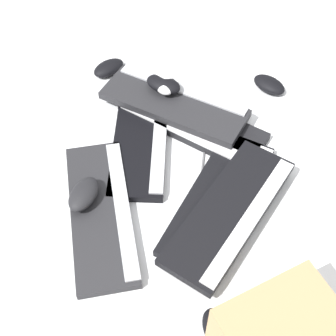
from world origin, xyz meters
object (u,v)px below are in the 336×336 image
at_px(mouse_1, 139,88).
at_px(mouse_2, 84,194).
at_px(keyboard_5, 231,211).
at_px(keyboard_1, 102,212).
at_px(keyboard_2, 219,199).
at_px(mouse_5, 109,68).
at_px(mouse_3, 270,85).
at_px(keyboard_4, 174,103).
at_px(mouse_6, 164,82).
at_px(mouse_4, 220,332).
at_px(keyboard_3, 192,123).
at_px(mouse_0, 163,84).
at_px(keyboard_0, 142,137).

distance_m(mouse_1, mouse_2, 0.45).
bearing_deg(keyboard_5, keyboard_1, 35.27).
bearing_deg(mouse_1, keyboard_2, 164.70).
distance_m(keyboard_5, mouse_5, 0.67).
relative_size(keyboard_5, mouse_3, 4.10).
relative_size(keyboard_4, mouse_6, 4.18).
height_order(keyboard_4, mouse_6, mouse_6).
relative_size(keyboard_4, mouse_4, 4.18).
bearing_deg(mouse_2, mouse_4, 64.61).
bearing_deg(mouse_6, keyboard_2, -171.29).
bearing_deg(mouse_5, keyboard_4, 97.48).
bearing_deg(mouse_2, mouse_5, -161.49).
bearing_deg(mouse_3, keyboard_1, 87.31).
xyz_separation_m(keyboard_1, keyboard_3, (0.01, -0.40, 0.00)).
bearing_deg(mouse_1, keyboard_1, 126.42).
height_order(mouse_4, mouse_5, same).
bearing_deg(keyboard_1, mouse_0, -72.49).
bearing_deg(mouse_4, keyboard_1, -161.14).
xyz_separation_m(mouse_2, mouse_3, (-0.15, -0.68, -0.03)).
height_order(mouse_5, mouse_6, mouse_6).
distance_m(mouse_1, mouse_6, 0.11).
height_order(keyboard_1, mouse_0, mouse_0).
relative_size(keyboard_4, mouse_5, 4.18).
bearing_deg(mouse_4, keyboard_2, 152.63).
bearing_deg(keyboard_1, mouse_2, 4.41).
distance_m(keyboard_5, mouse_2, 0.37).
distance_m(keyboard_5, mouse_0, 0.46).
height_order(keyboard_2, mouse_3, mouse_3).
distance_m(keyboard_3, keyboard_4, 0.08).
xyz_separation_m(mouse_0, mouse_3, (-0.22, -0.26, -0.06)).
distance_m(keyboard_5, mouse_4, 0.30).
relative_size(keyboard_1, mouse_2, 3.92).
xyz_separation_m(mouse_5, mouse_6, (-0.23, -0.01, 0.06)).
distance_m(keyboard_0, keyboard_3, 0.16).
bearing_deg(keyboard_0, mouse_3, -113.17).
xyz_separation_m(keyboard_4, mouse_2, (-0.03, 0.41, 0.01)).
bearing_deg(mouse_3, mouse_5, 34.51).
xyz_separation_m(keyboard_0, keyboard_5, (-0.35, 0.07, 0.03)).
distance_m(mouse_0, mouse_2, 0.43).
xyz_separation_m(keyboard_0, mouse_2, (-0.03, 0.26, 0.04)).
bearing_deg(keyboard_3, mouse_5, -3.93).
bearing_deg(mouse_0, keyboard_1, 99.42).
height_order(keyboard_0, keyboard_3, same).
bearing_deg(mouse_4, mouse_0, 166.35).
bearing_deg(mouse_1, keyboard_5, 163.74).
bearing_deg(mouse_6, keyboard_1, 146.82).
bearing_deg(mouse_5, keyboard_2, 81.73).
distance_m(keyboard_3, mouse_6, 0.15).
relative_size(keyboard_4, mouse_3, 4.18).
distance_m(keyboard_1, mouse_3, 0.68).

